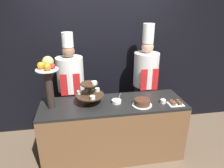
{
  "coord_description": "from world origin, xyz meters",
  "views": [
    {
      "loc": [
        -0.43,
        -2.15,
        2.19
      ],
      "look_at": [
        0.0,
        0.42,
        1.13
      ],
      "focal_mm": 32.0,
      "sensor_mm": 36.0,
      "label": 1
    }
  ],
  "objects_px": {
    "cake_round": "(142,102)",
    "chef_left": "(71,85)",
    "cake_square_tray": "(176,103)",
    "chef_center_left": "(145,79)",
    "fruit_pedestal": "(48,76)",
    "tiered_stand": "(90,93)",
    "serving_bowl_near": "(117,101)",
    "cup_white": "(163,101)"
  },
  "relations": [
    {
      "from": "fruit_pedestal",
      "to": "serving_bowl_near",
      "type": "bearing_deg",
      "value": -1.94
    },
    {
      "from": "cup_white",
      "to": "cake_square_tray",
      "type": "bearing_deg",
      "value": -20.56
    },
    {
      "from": "cup_white",
      "to": "cake_round",
      "type": "bearing_deg",
      "value": -178.06
    },
    {
      "from": "chef_left",
      "to": "chef_center_left",
      "type": "bearing_deg",
      "value": 0.0
    },
    {
      "from": "cake_square_tray",
      "to": "serving_bowl_near",
      "type": "distance_m",
      "value": 0.83
    },
    {
      "from": "cake_square_tray",
      "to": "chef_left",
      "type": "bearing_deg",
      "value": 154.2
    },
    {
      "from": "cake_round",
      "to": "fruit_pedestal",
      "type": "bearing_deg",
      "value": 172.72
    },
    {
      "from": "cake_round",
      "to": "cake_square_tray",
      "type": "height_order",
      "value": "cake_round"
    },
    {
      "from": "tiered_stand",
      "to": "cake_round",
      "type": "bearing_deg",
      "value": -12.67
    },
    {
      "from": "serving_bowl_near",
      "to": "chef_center_left",
      "type": "bearing_deg",
      "value": 41.42
    },
    {
      "from": "tiered_stand",
      "to": "chef_left",
      "type": "relative_size",
      "value": 0.22
    },
    {
      "from": "serving_bowl_near",
      "to": "chef_left",
      "type": "distance_m",
      "value": 0.83
    },
    {
      "from": "tiered_stand",
      "to": "cake_round",
      "type": "height_order",
      "value": "tiered_stand"
    },
    {
      "from": "cake_square_tray",
      "to": "chef_center_left",
      "type": "distance_m",
      "value": 0.74
    },
    {
      "from": "tiered_stand",
      "to": "cake_square_tray",
      "type": "distance_m",
      "value": 1.2
    },
    {
      "from": "cup_white",
      "to": "chef_center_left",
      "type": "xyz_separation_m",
      "value": [
        -0.06,
        0.64,
        0.1
      ]
    },
    {
      "from": "cake_round",
      "to": "chef_left",
      "type": "height_order",
      "value": "chef_left"
    },
    {
      "from": "tiered_stand",
      "to": "cup_white",
      "type": "bearing_deg",
      "value": -8.28
    },
    {
      "from": "fruit_pedestal",
      "to": "cake_round",
      "type": "xyz_separation_m",
      "value": [
        1.22,
        -0.16,
        -0.4
      ]
    },
    {
      "from": "cake_round",
      "to": "serving_bowl_near",
      "type": "bearing_deg",
      "value": 159.4
    },
    {
      "from": "cup_white",
      "to": "serving_bowl_near",
      "type": "distance_m",
      "value": 0.66
    },
    {
      "from": "fruit_pedestal",
      "to": "chef_center_left",
      "type": "relative_size",
      "value": 0.36
    },
    {
      "from": "tiered_stand",
      "to": "serving_bowl_near",
      "type": "distance_m",
      "value": 0.39
    },
    {
      "from": "chef_left",
      "to": "chef_center_left",
      "type": "relative_size",
      "value": 0.95
    },
    {
      "from": "serving_bowl_near",
      "to": "chef_center_left",
      "type": "relative_size",
      "value": 0.08
    },
    {
      "from": "chef_center_left",
      "to": "serving_bowl_near",
      "type": "bearing_deg",
      "value": -138.58
    },
    {
      "from": "chef_left",
      "to": "chef_center_left",
      "type": "xyz_separation_m",
      "value": [
        1.23,
        0.0,
        0.03
      ]
    },
    {
      "from": "cake_round",
      "to": "cup_white",
      "type": "height_order",
      "value": "cake_round"
    },
    {
      "from": "cake_round",
      "to": "chef_left",
      "type": "xyz_separation_m",
      "value": [
        -0.97,
        0.65,
        0.06
      ]
    },
    {
      "from": "cake_round",
      "to": "serving_bowl_near",
      "type": "height_order",
      "value": "serving_bowl_near"
    },
    {
      "from": "cake_round",
      "to": "chef_center_left",
      "type": "bearing_deg",
      "value": 68.47
    },
    {
      "from": "fruit_pedestal",
      "to": "cake_square_tray",
      "type": "height_order",
      "value": "fruit_pedestal"
    },
    {
      "from": "cake_square_tray",
      "to": "chef_center_left",
      "type": "bearing_deg",
      "value": 107.17
    },
    {
      "from": "fruit_pedestal",
      "to": "cake_round",
      "type": "height_order",
      "value": "fruit_pedestal"
    },
    {
      "from": "serving_bowl_near",
      "to": "chef_left",
      "type": "height_order",
      "value": "chef_left"
    },
    {
      "from": "chef_left",
      "to": "cake_round",
      "type": "bearing_deg",
      "value": -33.68
    },
    {
      "from": "tiered_stand",
      "to": "chef_left",
      "type": "height_order",
      "value": "chef_left"
    },
    {
      "from": "serving_bowl_near",
      "to": "cake_square_tray",
      "type": "bearing_deg",
      "value": -12.3
    },
    {
      "from": "chef_left",
      "to": "chef_center_left",
      "type": "height_order",
      "value": "chef_center_left"
    },
    {
      "from": "fruit_pedestal",
      "to": "chef_left",
      "type": "relative_size",
      "value": 0.38
    },
    {
      "from": "cup_white",
      "to": "serving_bowl_near",
      "type": "xyz_separation_m",
      "value": [
        -0.65,
        0.12,
        -0.0
      ]
    },
    {
      "from": "fruit_pedestal",
      "to": "cake_round",
      "type": "bearing_deg",
      "value": -7.28
    }
  ]
}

